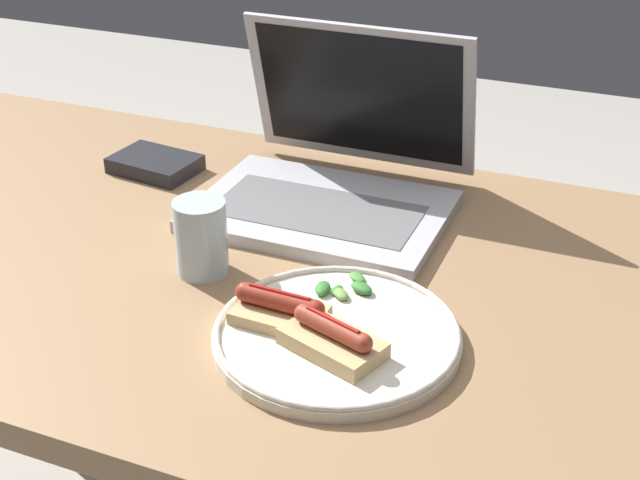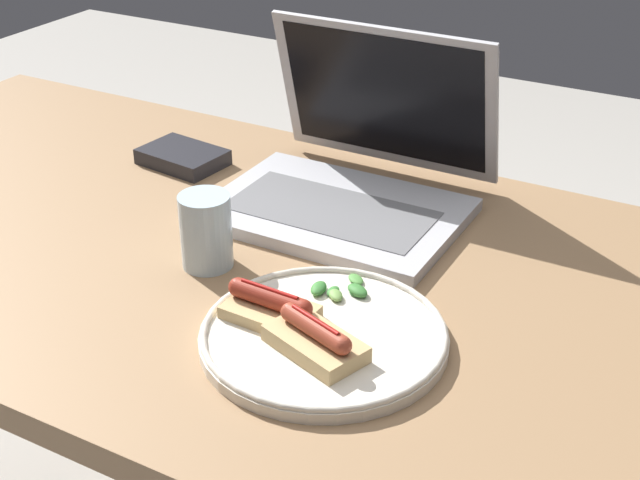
{
  "view_description": "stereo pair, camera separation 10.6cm",
  "coord_description": "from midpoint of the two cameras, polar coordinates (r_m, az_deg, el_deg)",
  "views": [
    {
      "loc": [
        0.54,
        -0.88,
        1.32
      ],
      "look_at": [
        0.19,
        -0.02,
        0.81
      ],
      "focal_mm": 50.0,
      "sensor_mm": 36.0,
      "label": 1
    },
    {
      "loc": [
        0.64,
        -0.84,
        1.32
      ],
      "look_at": [
        0.19,
        -0.02,
        0.81
      ],
      "focal_mm": 50.0,
      "sensor_mm": 36.0,
      "label": 2
    }
  ],
  "objects": [
    {
      "name": "laptop",
      "position": [
        1.26,
        4.38,
        3.96
      ],
      "size": [
        0.34,
        0.31,
        0.24
      ],
      "color": "#B7B7BC",
      "rests_on": "desk"
    },
    {
      "name": "plate",
      "position": [
        0.98,
        3.35,
        -6.22
      ],
      "size": [
        0.28,
        0.28,
        0.02
      ],
      "color": "silver",
      "rests_on": "desk"
    },
    {
      "name": "sausage_toast_middle",
      "position": [
        0.99,
        -0.17,
        -4.33
      ],
      "size": [
        0.11,
        0.07,
        0.04
      ],
      "rotation": [
        0.0,
        0.0,
        6.24
      ],
      "color": "tan",
      "rests_on": "plate"
    },
    {
      "name": "drinking_glass",
      "position": [
        1.11,
        -4.61,
        0.51
      ],
      "size": [
        0.07,
        0.07,
        0.1
      ],
      "color": "silver",
      "rests_on": "desk"
    },
    {
      "name": "sausage_toast_left",
      "position": [
        0.94,
        2.94,
        -6.45
      ],
      "size": [
        0.12,
        0.09,
        0.04
      ],
      "rotation": [
        0.0,
        0.0,
        2.81
      ],
      "color": "tan",
      "rests_on": "plate"
    },
    {
      "name": "desk",
      "position": [
        1.22,
        -4.7,
        -2.46
      ],
      "size": [
        1.45,
        0.76,
        0.75
      ],
      "color": "#93704C",
      "rests_on": "ground_plane"
    },
    {
      "name": "external_drive",
      "position": [
        1.41,
        -6.65,
        5.25
      ],
      "size": [
        0.14,
        0.1,
        0.02
      ],
      "rotation": [
        0.0,
        0.0,
        -0.12
      ],
      "color": "#232328",
      "rests_on": "desk"
    },
    {
      "name": "salad_pile",
      "position": [
        1.05,
        4.25,
        -3.27
      ],
      "size": [
        0.07,
        0.07,
        0.01
      ],
      "color": "#387A33",
      "rests_on": "plate"
    }
  ]
}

